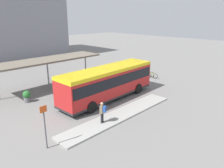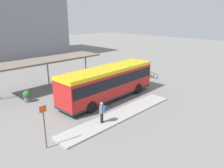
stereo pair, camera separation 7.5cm
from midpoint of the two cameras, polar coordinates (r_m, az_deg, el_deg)
name	(u,v)px [view 2 (the right image)]	position (r m, az deg, el deg)	size (l,w,h in m)	color
ground_plane	(108,99)	(21.23, -0.89, -3.87)	(120.00, 120.00, 0.00)	slate
curb_island	(120,115)	(17.82, 2.24, -8.05)	(11.48, 1.80, 0.12)	#9E9E99
city_bus	(108,81)	(20.65, -0.89, 0.79)	(10.53, 2.86, 3.07)	red
pedestrian_waiting	(102,111)	(16.10, -2.44, -7.09)	(0.48, 0.51, 1.62)	#232328
bicycle_yellow	(152,75)	(28.50, 10.58, 2.22)	(0.48, 1.62, 0.70)	black
bicycle_green	(149,74)	(29.07, 9.69, 2.62)	(0.48, 1.73, 0.75)	black
bicycle_black	(144,73)	(29.39, 8.45, 2.87)	(0.48, 1.79, 0.78)	black
station_shelter	(47,60)	(24.87, -16.56, 5.94)	(12.55, 3.32, 3.19)	#706656
potted_planter_near_shelter	(27,96)	(21.75, -21.25, -2.96)	(0.71, 0.71, 1.10)	slate
platform_sign	(44,125)	(13.69, -17.09, -10.25)	(0.44, 0.08, 2.80)	#4C4C51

